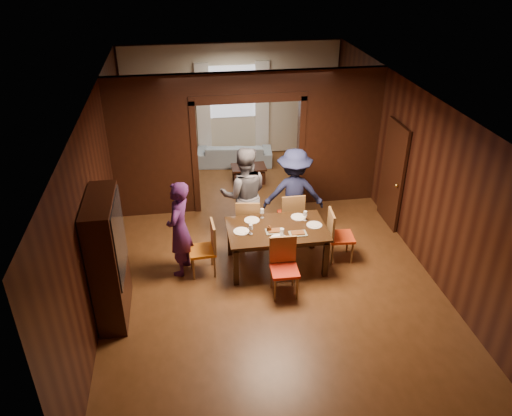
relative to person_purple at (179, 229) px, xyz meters
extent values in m
plane|color=#533217|center=(1.48, 0.57, -0.86)|extent=(9.00, 9.00, 0.00)
cube|color=silver|center=(1.48, 0.57, 2.04)|extent=(5.50, 9.00, 0.02)
cube|color=black|center=(1.48, 5.07, 0.59)|extent=(5.50, 0.02, 2.90)
cube|color=black|center=(-1.27, 0.57, 0.59)|extent=(0.02, 9.00, 2.90)
cube|color=black|center=(4.23, 0.57, 0.59)|extent=(0.02, 9.00, 2.90)
cube|color=black|center=(-0.44, 2.17, 0.34)|extent=(1.65, 0.15, 2.40)
cube|color=black|center=(3.41, 2.17, 0.34)|extent=(1.65, 0.15, 2.40)
cube|color=black|center=(1.48, 2.17, 1.79)|extent=(5.50, 0.15, 0.50)
cube|color=beige|center=(1.48, 5.04, 0.59)|extent=(5.40, 0.04, 2.85)
imported|color=#431B4F|center=(0.00, 0.00, 0.00)|extent=(0.60, 0.73, 1.71)
imported|color=#4F4F56|center=(1.22, 0.90, 0.08)|extent=(0.96, 0.77, 1.88)
imported|color=#181D3E|center=(2.17, 0.90, 0.03)|extent=(1.23, 0.81, 1.78)
imported|color=#92ABC0|center=(1.44, 4.42, -0.58)|extent=(1.95, 0.95, 0.55)
imported|color=black|center=(1.77, 0.06, -0.06)|extent=(0.32, 0.32, 0.08)
cube|color=black|center=(1.65, -0.08, -0.48)|extent=(1.70, 1.06, 0.76)
cube|color=black|center=(1.64, 3.33, -0.66)|extent=(0.80, 0.50, 0.40)
cube|color=black|center=(-1.05, -0.93, 0.14)|extent=(0.40, 1.20, 2.00)
cube|color=black|center=(4.18, 1.07, 0.19)|extent=(0.06, 0.90, 2.10)
cube|color=silver|center=(1.48, 5.01, 0.84)|extent=(1.20, 0.03, 1.30)
cube|color=white|center=(0.73, 4.97, 0.39)|extent=(0.35, 0.06, 2.40)
cube|color=white|center=(2.23, 4.97, 0.39)|extent=(0.35, 0.06, 2.40)
cylinder|color=white|center=(1.04, -0.09, -0.09)|extent=(0.27, 0.27, 0.01)
cylinder|color=white|center=(1.27, 0.25, -0.09)|extent=(0.27, 0.27, 0.01)
cylinder|color=white|center=(2.11, 0.23, -0.09)|extent=(0.27, 0.27, 0.01)
cylinder|color=silver|center=(2.31, -0.08, -0.09)|extent=(0.27, 0.27, 0.01)
cylinder|color=white|center=(1.62, -0.40, -0.09)|extent=(0.27, 0.27, 0.01)
cube|color=gray|center=(1.59, -0.18, -0.08)|extent=(0.30, 0.20, 0.04)
cube|color=gray|center=(1.97, -0.31, -0.08)|extent=(0.30, 0.20, 0.04)
cylinder|color=white|center=(1.69, -0.33, -0.03)|extent=(0.07, 0.07, 0.14)
camera|label=1|loc=(0.18, -7.24, 4.38)|focal=35.00mm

